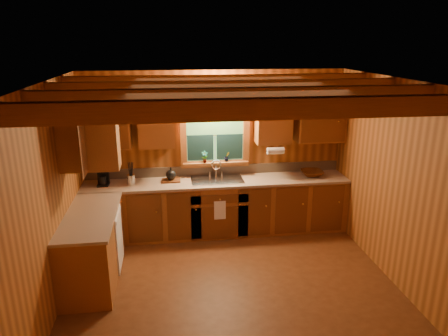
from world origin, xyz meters
The scene contains 20 objects.
room centered at (0.00, 0.00, 1.30)m, with size 4.20×4.20×4.20m.
ceiling_beams centered at (0.00, 0.00, 2.49)m, with size 4.20×2.54×0.18m.
base_cabinets centered at (-0.49, 1.28, 0.43)m, with size 4.20×2.22×0.86m.
countertop centered at (-0.48, 1.29, 0.88)m, with size 4.20×2.24×0.04m.
backsplash centered at (0.00, 1.89, 0.98)m, with size 4.20×0.02×0.16m, color #9D8369.
dishwasher_panel centered at (-1.47, 0.68, 0.43)m, with size 0.02×0.60×0.80m, color white.
upper_cabinets centered at (-0.56, 1.42, 1.84)m, with size 4.19×1.77×0.78m.
window centered at (0.00, 1.87, 1.53)m, with size 1.12×0.08×1.00m.
window_sill centered at (0.00, 1.82, 1.12)m, with size 1.06×0.14×0.04m, color brown.
wall_sconce centered at (0.00, 1.75, 2.16)m, with size 0.45×0.21×0.17m.
paper_towel_roll centered at (0.92, 1.53, 1.37)m, with size 0.11×0.11×0.27m, color white.
dish_towel centered at (0.00, 1.26, 0.52)m, with size 0.18×0.01×0.30m, color white.
sink centered at (0.00, 1.60, 0.86)m, with size 0.82×0.48×0.43m.
coffee_maker centered at (-1.77, 1.62, 1.05)m, with size 0.17×0.21×0.30m.
utensil_crock centered at (-1.34, 1.58, 0.99)m, with size 0.13×0.13×0.36m.
cutting_board centered at (-0.73, 1.64, 0.91)m, with size 0.29×0.21×0.03m, color #623215.
teakettle centered at (-0.73, 1.64, 1.01)m, with size 0.16×0.16×0.20m.
wicker_basket centered at (1.57, 1.61, 0.94)m, with size 0.36×0.36×0.09m, color #48230C.
potted_plant_left centered at (-0.18, 1.79, 1.24)m, with size 0.10×0.07×0.20m, color #623215.
potted_plant_right centered at (0.19, 1.82, 1.22)m, with size 0.09×0.07×0.16m, color #623215.
Camera 1 is at (-0.74, -4.60, 3.05)m, focal length 33.19 mm.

